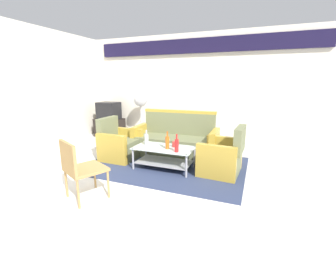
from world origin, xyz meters
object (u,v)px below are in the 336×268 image
at_px(bottle_orange, 167,142).
at_px(pedestal_fan, 141,103).
at_px(armchair_right, 222,158).
at_px(cup, 174,144).
at_px(armchair_left, 120,145).
at_px(coffee_table, 164,155).
at_px(bottle_red, 177,145).
at_px(tv_stand, 110,127).
at_px(bottle_clear, 146,139).
at_px(wicker_chair, 79,166).
at_px(couch, 176,142).
at_px(television, 109,110).

xyz_separation_m(bottle_orange, pedestal_fan, (-1.56, 1.93, 0.48)).
height_order(armchair_right, cup, armchair_right).
distance_m(armchair_left, bottle_orange, 1.23).
relative_size(coffee_table, bottle_orange, 3.46).
xyz_separation_m(armchair_left, armchair_right, (2.12, -0.02, 0.00)).
relative_size(coffee_table, bottle_red, 3.48).
bearing_deg(bottle_orange, tv_stand, 144.03).
distance_m(armchair_left, armchair_right, 2.12).
bearing_deg(tv_stand, bottle_orange, -35.97).
bearing_deg(cup, coffee_table, -148.80).
bearing_deg(armchair_left, coffee_table, 80.50).
distance_m(bottle_red, pedestal_fan, 2.76).
bearing_deg(bottle_orange, bottle_clear, 168.84).
height_order(coffee_table, pedestal_fan, pedestal_fan).
height_order(armchair_left, wicker_chair, armchair_left).
xyz_separation_m(bottle_clear, bottle_orange, (0.46, -0.09, 0.01)).
bearing_deg(armchair_right, tv_stand, 68.45).
bearing_deg(bottle_red, pedestal_fan, 130.93).
height_order(bottle_red, tv_stand, bottle_red).
relative_size(couch, bottle_red, 5.75).
xyz_separation_m(bottle_clear, tv_stand, (-2.13, 1.79, -0.26)).
height_order(bottle_red, cup, bottle_red).
relative_size(armchair_left, bottle_clear, 2.91).
distance_m(armchair_right, cup, 0.89).
bearing_deg(bottle_clear, bottle_red, -16.93).
distance_m(bottle_orange, pedestal_fan, 2.53).
bearing_deg(bottle_orange, armchair_right, 13.88).
distance_m(armchair_right, television, 3.94).
bearing_deg(armchair_left, bottle_red, 75.77).
height_order(couch, armchair_right, couch).
distance_m(cup, television, 3.20).
relative_size(cup, tv_stand, 0.12).
distance_m(armchair_right, bottle_red, 0.84).
distance_m(armchair_right, wicker_chair, 2.35).
height_order(armchair_left, coffee_table, armchair_left).
height_order(bottle_clear, wicker_chair, wicker_chair).
relative_size(bottle_red, pedestal_fan, 0.25).
bearing_deg(armchair_left, bottle_orange, 78.47).
bearing_deg(pedestal_fan, bottle_red, -49.07).
bearing_deg(pedestal_fan, tv_stand, -177.24).
xyz_separation_m(bottle_red, television, (-2.81, 2.00, 0.23)).
distance_m(pedestal_fan, wicker_chair, 3.50).
bearing_deg(coffee_table, television, 143.91).
distance_m(bottle_red, television, 3.46).
height_order(armchair_right, bottle_red, armchair_right).
relative_size(couch, wicker_chair, 2.16).
height_order(bottle_orange, pedestal_fan, pedestal_fan).
xyz_separation_m(tv_stand, television, (0.00, 0.00, 0.50)).
relative_size(bottle_red, wicker_chair, 0.38).
height_order(bottle_red, wicker_chair, wicker_chair).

